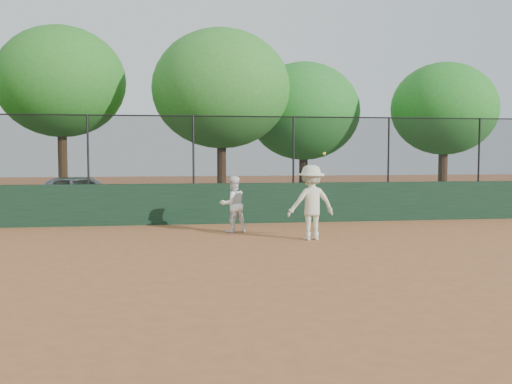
{
  "coord_description": "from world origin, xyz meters",
  "views": [
    {
      "loc": [
        -1.12,
        -10.85,
        2.12
      ],
      "look_at": [
        0.8,
        2.2,
        1.2
      ],
      "focal_mm": 40.0,
      "sensor_mm": 36.0,
      "label": 1
    }
  ],
  "objects": [
    {
      "name": "fence_assembly",
      "position": [
        -0.03,
        6.0,
        2.24
      ],
      "size": [
        26.0,
        0.06,
        2.0
      ],
      "color": "black",
      "rests_on": "back_wall"
    },
    {
      "name": "tree_2",
      "position": [
        0.77,
        11.14,
        4.54
      ],
      "size": [
        5.29,
        4.81,
        6.83
      ],
      "color": "#442A18",
      "rests_on": "ground"
    },
    {
      "name": "player_main",
      "position": [
        2.2,
        2.54,
        0.91
      ],
      "size": [
        1.26,
        0.83,
        2.13
      ],
      "color": "beige",
      "rests_on": "ground"
    },
    {
      "name": "parked_car",
      "position": [
        -4.12,
        9.32,
        0.69
      ],
      "size": [
        4.24,
        2.15,
        1.38
      ],
      "primitive_type": "imported",
      "rotation": [
        0.0,
        0.0,
        1.7
      ],
      "color": "#A9ADB2",
      "rests_on": "ground"
    },
    {
      "name": "ground",
      "position": [
        0.0,
        0.0,
        0.0
      ],
      "size": [
        80.0,
        80.0,
        0.0
      ],
      "primitive_type": "plane",
      "color": "#AD6337",
      "rests_on": "ground"
    },
    {
      "name": "tree_3",
      "position": [
        4.33,
        12.51,
        3.82
      ],
      "size": [
        4.7,
        4.27,
        5.86
      ],
      "color": "#382112",
      "rests_on": "ground"
    },
    {
      "name": "grass_strip",
      "position": [
        0.0,
        12.0,
        0.0
      ],
      "size": [
        36.0,
        12.0,
        0.01
      ],
      "primitive_type": "cube",
      "color": "#2E4C17",
      "rests_on": "ground"
    },
    {
      "name": "player_second",
      "position": [
        0.46,
        4.08,
        0.75
      ],
      "size": [
        0.87,
        0.77,
        1.49
      ],
      "primitive_type": "imported",
      "rotation": [
        0.0,
        0.0,
        3.46
      ],
      "color": "white",
      "rests_on": "ground"
    },
    {
      "name": "back_wall",
      "position": [
        0.0,
        6.0,
        0.6
      ],
      "size": [
        26.0,
        0.2,
        1.2
      ],
      "primitive_type": "cube",
      "color": "#173420",
      "rests_on": "ground"
    },
    {
      "name": "tree_4",
      "position": [
        9.52,
        10.45,
        3.82
      ],
      "size": [
        4.2,
        3.82,
        5.65
      ],
      "color": "#472B19",
      "rests_on": "ground"
    },
    {
      "name": "tree_1",
      "position": [
        -5.42,
        12.65,
        4.87
      ],
      "size": [
        5.04,
        4.58,
        7.06
      ],
      "color": "#432C17",
      "rests_on": "ground"
    }
  ]
}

